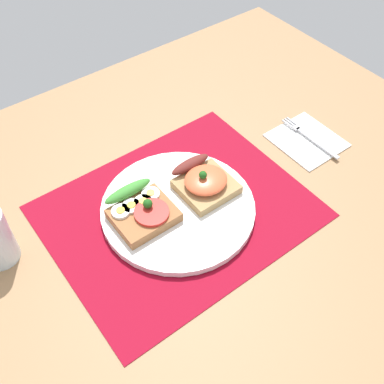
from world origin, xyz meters
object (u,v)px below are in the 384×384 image
(plate, at_px, (178,208))
(sandwich_egg_tomato, at_px, (142,210))
(sandwich_salmon, at_px, (204,181))
(napkin, at_px, (307,140))
(fork, at_px, (308,136))

(plate, xyz_separation_m, sandwich_egg_tomato, (-0.06, 0.02, 0.02))
(sandwich_salmon, bearing_deg, napkin, -3.24)
(napkin, xyz_separation_m, fork, (0.01, 0.00, 0.00))
(plate, distance_m, napkin, 0.31)
(sandwich_egg_tomato, bearing_deg, napkin, -4.17)
(napkin, bearing_deg, fork, 16.88)
(sandwich_egg_tomato, height_order, napkin, sandwich_egg_tomato)
(plate, bearing_deg, sandwich_salmon, 5.62)
(sandwich_egg_tomato, relative_size, napkin, 0.79)
(plate, distance_m, sandwich_egg_tomato, 0.07)
(plate, relative_size, sandwich_salmon, 2.56)
(sandwich_egg_tomato, xyz_separation_m, sandwich_salmon, (0.12, -0.01, 0.00))
(plate, relative_size, fork, 1.83)
(plate, bearing_deg, napkin, -1.50)
(plate, distance_m, fork, 0.31)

